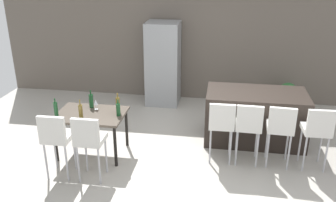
{
  "coord_description": "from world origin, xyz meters",
  "views": [
    {
      "loc": [
        0.17,
        -5.33,
        3.14
      ],
      "look_at": [
        -0.71,
        0.29,
        0.85
      ],
      "focal_mm": 38.65,
      "sensor_mm": 36.0,
      "label": 1
    }
  ],
  "objects_px": {
    "bar_chair_far": "(317,129)",
    "wine_bottle_corner": "(56,110)",
    "kitchen_island": "(255,117)",
    "wine_bottle_right": "(118,105)",
    "bar_chair_middle": "(249,124)",
    "bar_chair_right": "(281,126)",
    "wine_bottle_inner": "(91,101)",
    "refrigerator": "(163,64)",
    "dining_table": "(91,118)",
    "dining_chair_near": "(56,136)",
    "wine_glass_left": "(96,102)",
    "dining_chair_far": "(89,138)",
    "wine_bottle_middle": "(81,111)",
    "wine_bottle_near": "(118,109)",
    "bar_chair_left": "(222,122)",
    "potted_plant": "(288,94)"
  },
  "relations": [
    {
      "from": "kitchen_island",
      "to": "wine_glass_left",
      "type": "height_order",
      "value": "kitchen_island"
    },
    {
      "from": "dining_chair_near",
      "to": "wine_bottle_near",
      "type": "relative_size",
      "value": 3.84
    },
    {
      "from": "bar_chair_middle",
      "to": "dining_table",
      "type": "relative_size",
      "value": 0.94
    },
    {
      "from": "wine_bottle_right",
      "to": "potted_plant",
      "type": "height_order",
      "value": "wine_bottle_right"
    },
    {
      "from": "bar_chair_far",
      "to": "kitchen_island",
      "type": "bearing_deg",
      "value": 135.18
    },
    {
      "from": "dining_table",
      "to": "wine_bottle_middle",
      "type": "distance_m",
      "value": 0.28
    },
    {
      "from": "bar_chair_far",
      "to": "wine_bottle_corner",
      "type": "distance_m",
      "value": 4.08
    },
    {
      "from": "dining_chair_far",
      "to": "wine_bottle_inner",
      "type": "distance_m",
      "value": 1.08
    },
    {
      "from": "wine_bottle_inner",
      "to": "potted_plant",
      "type": "xyz_separation_m",
      "value": [
        3.6,
        2.22,
        -0.5
      ]
    },
    {
      "from": "wine_bottle_right",
      "to": "refrigerator",
      "type": "bearing_deg",
      "value": 81.51
    },
    {
      "from": "dining_chair_near",
      "to": "wine_glass_left",
      "type": "xyz_separation_m",
      "value": [
        0.29,
        0.94,
        0.17
      ]
    },
    {
      "from": "bar_chair_far",
      "to": "dining_chair_far",
      "type": "distance_m",
      "value": 3.44
    },
    {
      "from": "wine_bottle_middle",
      "to": "bar_chair_right",
      "type": "bearing_deg",
      "value": 4.57
    },
    {
      "from": "bar_chair_right",
      "to": "potted_plant",
      "type": "relative_size",
      "value": 1.72
    },
    {
      "from": "dining_table",
      "to": "wine_bottle_inner",
      "type": "distance_m",
      "value": 0.33
    },
    {
      "from": "dining_chair_far",
      "to": "wine_bottle_near",
      "type": "xyz_separation_m",
      "value": [
        0.23,
        0.75,
        0.15
      ]
    },
    {
      "from": "wine_bottle_near",
      "to": "wine_bottle_corner",
      "type": "bearing_deg",
      "value": -166.81
    },
    {
      "from": "kitchen_island",
      "to": "wine_bottle_right",
      "type": "xyz_separation_m",
      "value": [
        -2.29,
        -0.81,
        0.41
      ]
    },
    {
      "from": "dining_chair_far",
      "to": "refrigerator",
      "type": "distance_m",
      "value": 3.29
    },
    {
      "from": "bar_chair_left",
      "to": "dining_table",
      "type": "height_order",
      "value": "bar_chair_left"
    },
    {
      "from": "bar_chair_left",
      "to": "wine_bottle_corner",
      "type": "xyz_separation_m",
      "value": [
        -2.61,
        -0.31,
        0.18
      ]
    },
    {
      "from": "wine_bottle_inner",
      "to": "refrigerator",
      "type": "height_order",
      "value": "refrigerator"
    },
    {
      "from": "wine_bottle_right",
      "to": "refrigerator",
      "type": "xyz_separation_m",
      "value": [
        0.35,
        2.36,
        0.05
      ]
    },
    {
      "from": "dining_chair_near",
      "to": "dining_chair_far",
      "type": "relative_size",
      "value": 1.0
    },
    {
      "from": "bar_chair_right",
      "to": "dining_chair_near",
      "type": "distance_m",
      "value": 3.4
    },
    {
      "from": "bar_chair_far",
      "to": "wine_bottle_right",
      "type": "relative_size",
      "value": 3.15
    },
    {
      "from": "bar_chair_left",
      "to": "wine_bottle_middle",
      "type": "relative_size",
      "value": 3.45
    },
    {
      "from": "dining_chair_near",
      "to": "wine_glass_left",
      "type": "relative_size",
      "value": 6.03
    },
    {
      "from": "bar_chair_right",
      "to": "refrigerator",
      "type": "xyz_separation_m",
      "value": [
        -2.25,
        2.4,
        0.22
      ]
    },
    {
      "from": "bar_chair_middle",
      "to": "wine_bottle_inner",
      "type": "relative_size",
      "value": 3.4
    },
    {
      "from": "wine_bottle_right",
      "to": "refrigerator",
      "type": "distance_m",
      "value": 2.39
    },
    {
      "from": "bar_chair_left",
      "to": "dining_table",
      "type": "xyz_separation_m",
      "value": [
        -2.14,
        -0.07,
        -0.04
      ]
    },
    {
      "from": "wine_bottle_right",
      "to": "wine_bottle_corner",
      "type": "relative_size",
      "value": 1.02
    },
    {
      "from": "bar_chair_right",
      "to": "dining_table",
      "type": "xyz_separation_m",
      "value": [
        -3.04,
        -0.07,
        -0.04
      ]
    },
    {
      "from": "bar_chair_far",
      "to": "refrigerator",
      "type": "height_order",
      "value": "refrigerator"
    },
    {
      "from": "bar_chair_middle",
      "to": "bar_chair_right",
      "type": "bearing_deg",
      "value": 0.01
    },
    {
      "from": "bar_chair_right",
      "to": "wine_bottle_inner",
      "type": "distance_m",
      "value": 3.12
    },
    {
      "from": "bar_chair_middle",
      "to": "wine_bottle_middle",
      "type": "distance_m",
      "value": 2.66
    },
    {
      "from": "bar_chair_left",
      "to": "bar_chair_middle",
      "type": "relative_size",
      "value": 1.0
    },
    {
      "from": "dining_table",
      "to": "dining_chair_far",
      "type": "relative_size",
      "value": 1.07
    },
    {
      "from": "wine_bottle_right",
      "to": "bar_chair_left",
      "type": "bearing_deg",
      "value": -1.45
    },
    {
      "from": "refrigerator",
      "to": "wine_bottle_near",
      "type": "bearing_deg",
      "value": -97.1
    },
    {
      "from": "bar_chair_far",
      "to": "wine_glass_left",
      "type": "xyz_separation_m",
      "value": [
        -3.55,
        0.1,
        0.17
      ]
    },
    {
      "from": "kitchen_island",
      "to": "bar_chair_far",
      "type": "distance_m",
      "value": 1.23
    },
    {
      "from": "wine_bottle_right",
      "to": "potted_plant",
      "type": "relative_size",
      "value": 0.55
    },
    {
      "from": "bar_chair_left",
      "to": "wine_bottle_corner",
      "type": "bearing_deg",
      "value": -173.23
    },
    {
      "from": "bar_chair_left",
      "to": "dining_chair_near",
      "type": "height_order",
      "value": "same"
    },
    {
      "from": "wine_bottle_inner",
      "to": "wine_glass_left",
      "type": "xyz_separation_m",
      "value": [
        0.11,
        -0.07,
        0.0
      ]
    },
    {
      "from": "wine_bottle_inner",
      "to": "bar_chair_middle",
      "type": "bearing_deg",
      "value": -3.86
    },
    {
      "from": "wine_bottle_middle",
      "to": "wine_bottle_corner",
      "type": "bearing_deg",
      "value": -171.2
    }
  ]
}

